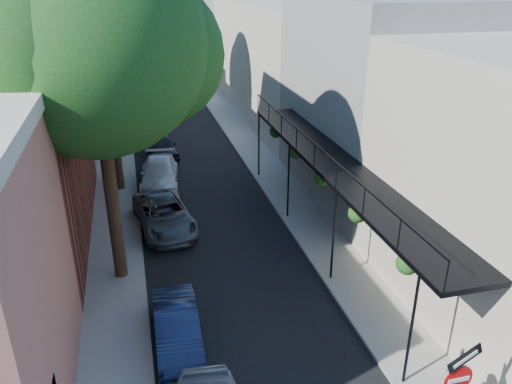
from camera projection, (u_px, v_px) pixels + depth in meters
road_surface at (173, 121)px, 36.28m from camera, size 6.00×64.00×0.01m
sidewalk_left at (117, 124)px, 35.35m from camera, size 2.00×64.00×0.12m
sidewalk_right at (227, 117)px, 37.16m from camera, size 2.00×64.00×0.12m
buildings_left at (20, 59)px, 31.09m from camera, size 10.10×59.10×12.00m
buildings_right at (295, 55)px, 36.07m from camera, size 9.80×55.00×10.00m
sign_post at (457, 383)px, 10.43m from camera, size 0.89×0.17×2.99m
oak_near at (108, 47)px, 14.84m from camera, size 7.48×6.80×11.42m
oak_mid at (112, 42)px, 22.22m from camera, size 6.60×6.00×10.20m
oak_far at (112, 3)px, 29.77m from camera, size 7.70×7.00×11.90m
parked_car_b at (177, 327)px, 14.29m from camera, size 1.31×3.58×1.17m
parked_car_c at (164, 215)px, 20.80m from camera, size 2.67×4.80×1.27m
parked_car_d at (159, 173)px, 25.08m from camera, size 2.24×4.57×1.28m
parked_car_e at (161, 146)px, 29.07m from camera, size 1.95×3.90×1.28m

